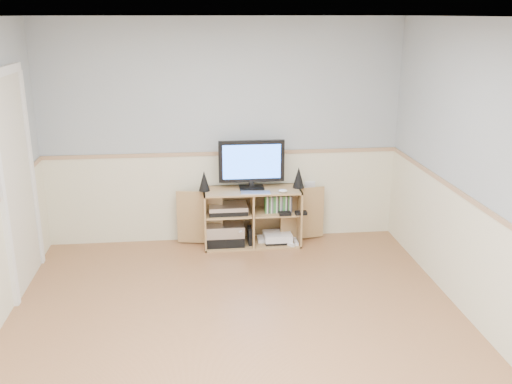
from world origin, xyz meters
The scene contains 11 objects.
room centered at (-0.06, 0.12, 1.22)m, with size 4.04×4.54×2.54m.
media_cabinet centered at (0.30, 2.07, 0.33)m, with size 1.69×0.41×0.65m.
monitor centered at (0.30, 2.06, 0.95)m, with size 0.73×0.18×0.55m.
speaker_left centered at (-0.23, 2.04, 0.76)m, with size 0.12×0.12×0.23m, color black.
speaker_right centered at (0.83, 2.04, 0.77)m, with size 0.13×0.13×0.24m, color black.
keyboard centered at (0.33, 1.88, 0.66)m, with size 0.32×0.13×0.01m, color silver.
mouse centered at (0.63, 1.88, 0.67)m, with size 0.10×0.06×0.04m, color white.
av_components centered at (0.01, 2.02, 0.22)m, with size 0.51×0.32×0.47m.
game_consoles centered at (0.58, 2.00, 0.07)m, with size 0.45×0.30×0.11m.
game_cases centered at (0.59, 2.00, 0.48)m, with size 0.30×0.14×0.19m, color #3F8C3F.
wall_outlet centered at (1.00, 2.23, 0.60)m, with size 0.12×0.03×0.12m, color white.
Camera 1 is at (-0.32, -4.00, 2.52)m, focal length 40.00 mm.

